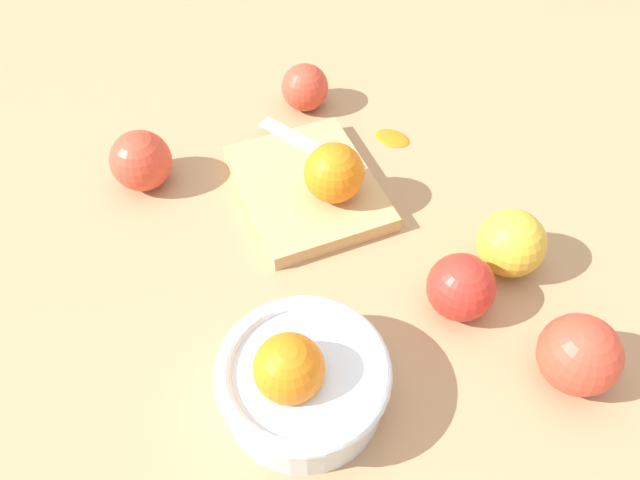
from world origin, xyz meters
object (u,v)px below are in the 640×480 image
Objects in this scene: apple_front_left_2 at (461,287)px; apple_front_left_3 at (511,243)px; apple_back_right at (141,161)px; knife at (319,149)px; cutting_board at (308,187)px; orange_on_board at (334,173)px; bowl at (302,380)px; apple_front_left at (579,355)px; apple_front_right at (305,87)px.

apple_front_left_2 is 0.09m from apple_front_left_3.
apple_back_right is (0.25, 0.40, -0.00)m from apple_front_left_3.
knife is 0.23m from apple_back_right.
orange_on_board is (-0.03, -0.03, 0.05)m from cutting_board.
bowl reaches higher than apple_back_right.
bowl is at bearing 158.06° from orange_on_board.
bowl is 2.30× the size of orange_on_board.
apple_back_right is at bearing 58.56° from apple_front_left_3.
orange_on_board reaches higher than apple_front_left.
bowl is at bearing 166.01° from apple_front_right.
bowl is 0.29m from apple_front_left_3.
apple_front_left_2 is at bearing -168.28° from apple_front_right.
orange_on_board is at bearing 50.46° from apple_front_left_3.
cutting_board is at bearing 41.00° from orange_on_board.
knife is 1.94× the size of apple_front_right.
apple_front_left is at bearing -162.00° from apple_front_right.
knife is 0.13m from apple_front_right.
bowl is at bearing 81.08° from apple_front_left.
apple_front_left is (-0.29, -0.18, -0.02)m from orange_on_board.
apple_back_right is at bearing 20.01° from bowl.
apple_front_left is 1.10× the size of apple_front_left_2.
cutting_board is 0.22m from apple_back_right.
apple_back_right is (0.40, 0.40, -0.00)m from apple_front_left.
cutting_board is at bearing -14.83° from bowl.
apple_front_right is at bearing -67.09° from apple_back_right.
bowl is 0.27m from orange_on_board.
knife is at bearing 174.95° from apple_front_right.
knife is (0.33, -0.10, -0.01)m from bowl.
bowl reaches higher than apple_front_right.
apple_front_left is (-0.37, -0.17, 0.02)m from knife.
apple_front_left_3 is at bearing -155.33° from apple_front_right.
orange_on_board reaches higher than cutting_board.
cutting_board is at bearing 150.74° from knife.
apple_front_right is (0.46, -0.11, -0.01)m from bowl.
apple_front_left_3 reaches higher than knife.
knife is 1.76× the size of apple_front_left_2.
cutting_board is at bearing 49.02° from apple_front_left_3.
cutting_board is (0.28, -0.07, -0.03)m from bowl.
bowl is at bearing 162.79° from knife.
apple_front_left_2 reaches higher than knife.
cutting_board is 2.50× the size of apple_front_left.
cutting_board is 3.05× the size of apple_front_right.
bowl reaches higher than apple_front_left.
apple_front_right is (0.18, -0.04, 0.02)m from cutting_board.
orange_on_board is 0.99× the size of apple_front_left_2.
knife is at bearing -17.21° from bowl.
apple_front_left_3 is (0.11, -0.27, -0.00)m from bowl.
apple_back_right is (0.35, 0.13, -0.00)m from bowl.
apple_back_right is (0.02, 0.23, 0.01)m from knife.
apple_front_left_3 is (-0.22, -0.17, 0.01)m from knife.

